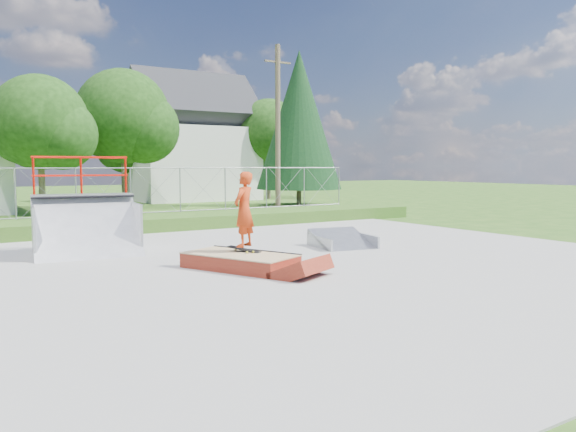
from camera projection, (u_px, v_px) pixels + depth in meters
name	position (u px, v px, depth m)	size (l,w,h in m)	color
ground	(270.00, 270.00, 12.71)	(120.00, 120.00, 0.00)	#285418
concrete_pad	(270.00, 269.00, 12.71)	(20.00, 16.00, 0.04)	#979794
grass_berm	(140.00, 223.00, 20.69)	(24.00, 3.00, 0.50)	#285418
grind_box	(240.00, 262.00, 12.69)	(2.19, 2.84, 0.38)	maroon
quarter_pipe	(86.00, 206.00, 14.72)	(2.62, 2.22, 2.62)	#9D9EA4
flat_bank_ramp	(343.00, 240.00, 16.15)	(1.53, 1.63, 0.47)	#9D9EA4
skateboard	(244.00, 250.00, 12.95)	(0.22, 0.80, 0.02)	black
skater	(244.00, 213.00, 12.88)	(0.63, 0.41, 1.73)	red
chain_link_fence	(131.00, 191.00, 21.43)	(20.00, 0.06, 1.80)	gray
gable_house	(192.00, 145.00, 39.05)	(8.40, 6.08, 8.94)	silver
utility_pole	(278.00, 131.00, 26.45)	(0.24, 0.24, 8.00)	brown
tree_left_near	(46.00, 126.00, 26.42)	(4.76, 4.48, 6.65)	brown
tree_center	(129.00, 120.00, 30.44)	(5.44, 5.12, 7.60)	brown
tree_right_far	(273.00, 135.00, 39.96)	(5.10, 4.80, 7.12)	brown
tree_back_mid	(130.00, 147.00, 38.62)	(4.08, 3.84, 5.70)	brown
conifer_tree	(299.00, 120.00, 32.96)	(5.04, 5.04, 9.10)	brown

